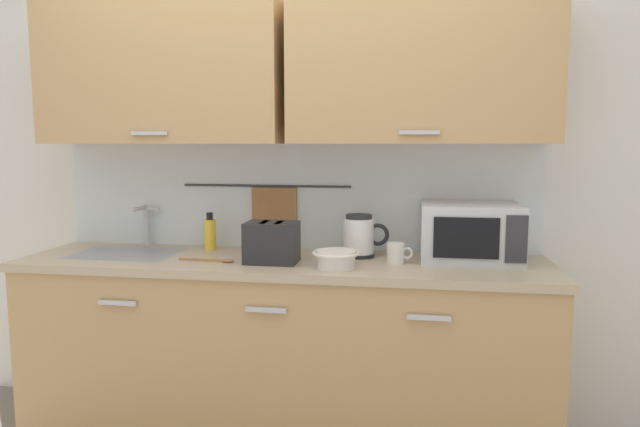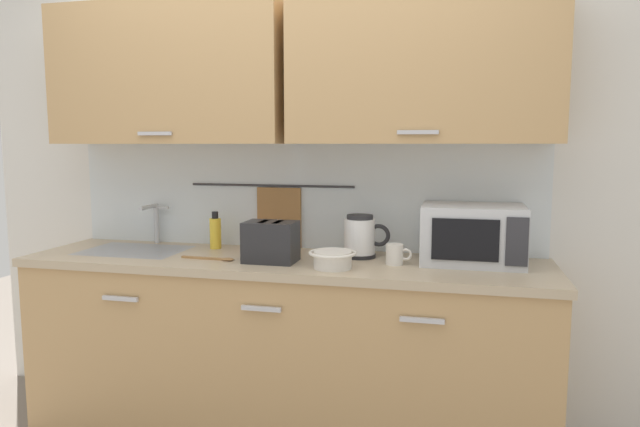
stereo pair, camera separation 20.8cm
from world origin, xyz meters
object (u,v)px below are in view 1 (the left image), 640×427
at_px(mug_by_kettle, 396,253).
at_px(mug_near_sink, 254,244).
at_px(mixing_bowl, 336,258).
at_px(wooden_spoon, 213,260).
at_px(electric_kettle, 360,236).
at_px(toaster, 272,242).
at_px(dish_soap_bottle, 210,234).
at_px(microwave, 470,232).

bearing_deg(mug_by_kettle, mug_near_sink, 168.86).
distance_m(mixing_bowl, wooden_spoon, 0.59).
bearing_deg(mixing_bowl, mug_by_kettle, 28.76).
height_order(electric_kettle, mug_near_sink, electric_kettle).
bearing_deg(toaster, dish_soap_bottle, 146.84).
bearing_deg(electric_kettle, mug_near_sink, 178.75).
relative_size(electric_kettle, mug_near_sink, 1.89).
relative_size(microwave, electric_kettle, 2.03).
distance_m(mug_near_sink, mug_by_kettle, 0.74).
height_order(electric_kettle, toaster, electric_kettle).
relative_size(toaster, mug_by_kettle, 2.13).
relative_size(microwave, mug_by_kettle, 3.83).
distance_m(dish_soap_bottle, mug_by_kettle, 0.98).
height_order(mug_near_sink, wooden_spoon, mug_near_sink).
bearing_deg(wooden_spoon, microwave, 10.37).
xyz_separation_m(electric_kettle, mug_by_kettle, (0.18, -0.13, -0.05)).
relative_size(dish_soap_bottle, mixing_bowl, 0.92).
height_order(electric_kettle, dish_soap_bottle, electric_kettle).
relative_size(dish_soap_bottle, mug_by_kettle, 1.63).
distance_m(electric_kettle, mixing_bowl, 0.29).
bearing_deg(mixing_bowl, microwave, 23.66).
distance_m(dish_soap_bottle, mug_near_sink, 0.25).
bearing_deg(toaster, mug_near_sink, 124.49).
relative_size(mug_near_sink, mixing_bowl, 0.56).
relative_size(electric_kettle, mug_by_kettle, 1.89).
bearing_deg(microwave, mixing_bowl, -156.34).
xyz_separation_m(mug_near_sink, mug_by_kettle, (0.72, -0.14, 0.00)).
bearing_deg(wooden_spoon, mixing_bowl, -4.50).
bearing_deg(dish_soap_bottle, mixing_bowl, -24.81).
xyz_separation_m(dish_soap_bottle, mug_by_kettle, (0.97, -0.18, -0.04)).
xyz_separation_m(electric_kettle, dish_soap_bottle, (-0.78, 0.05, -0.01)).
xyz_separation_m(mixing_bowl, mug_by_kettle, (0.26, 0.14, 0.00)).
height_order(dish_soap_bottle, mug_near_sink, dish_soap_bottle).
relative_size(mixing_bowl, wooden_spoon, 0.77).
relative_size(microwave, mug_near_sink, 3.83).
bearing_deg(mixing_bowl, dish_soap_bottle, 155.19).
bearing_deg(mug_by_kettle, mixing_bowl, -151.24).
height_order(mug_near_sink, mixing_bowl, mug_near_sink).
height_order(mixing_bowl, toaster, toaster).
xyz_separation_m(electric_kettle, wooden_spoon, (-0.67, -0.23, -0.10)).
distance_m(microwave, electric_kettle, 0.53).
relative_size(microwave, mixing_bowl, 2.15).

